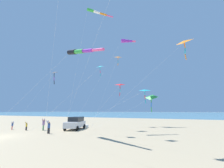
# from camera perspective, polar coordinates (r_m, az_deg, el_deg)

# --- Properties ---
(ocean_water_strip) EXTENTS (240.00, 600.00, 0.01)m
(ocean_water_strip) POSITION_cam_1_polar(r_m,az_deg,el_deg) (176.29, 18.01, -10.59)
(ocean_water_strip) COLOR teal
(ocean_water_strip) RESTS_ON ground_plane
(parked_car) EXTENTS (4.63, 2.92, 1.85)m
(parked_car) POSITION_cam_1_polar(r_m,az_deg,el_deg) (24.12, -13.85, -14.27)
(parked_car) COLOR silver
(parked_car) RESTS_ON ground_plane
(cooler_box) EXTENTS (0.62, 0.42, 0.42)m
(cooler_box) POSITION_cam_1_polar(r_m,az_deg,el_deg) (26.20, -9.78, -15.69)
(cooler_box) COLOR white
(cooler_box) RESTS_ON ground_plane
(person_adult_flyer) EXTENTS (0.61, 0.58, 1.69)m
(person_adult_flyer) POSITION_cam_1_polar(r_m,az_deg,el_deg) (24.40, -24.79, -13.67)
(person_adult_flyer) COLOR #3D7F51
(person_adult_flyer) RESTS_ON ground_plane
(person_child_green_jacket) EXTENTS (0.40, 0.42, 1.16)m
(person_child_green_jacket) POSITION_cam_1_polar(r_m,az_deg,el_deg) (27.76, -33.91, -12.96)
(person_child_green_jacket) COLOR #B72833
(person_child_green_jacket) RESTS_ON ground_plane
(person_child_grey_jacket) EXTENTS (0.41, 0.42, 1.17)m
(person_child_grey_jacket) POSITION_cam_1_polar(r_m,az_deg,el_deg) (25.63, -29.99, -13.68)
(person_child_grey_jacket) COLOR #232328
(person_child_grey_jacket) RESTS_ON ground_plane
(person_bystander_far) EXTENTS (0.41, 0.51, 1.57)m
(person_bystander_far) POSITION_cam_1_polar(r_m,az_deg,el_deg) (20.76, -23.08, -14.74)
(person_bystander_far) COLOR #232328
(person_bystander_far) RESTS_ON ground_plane
(kite_delta_magenta_far_left) EXTENTS (0.80, 11.20, 8.50)m
(kite_delta_magenta_far_left) POSITION_cam_1_polar(r_m,az_deg,el_deg) (19.10, -4.80, 6.41)
(kite_delta_magenta_far_left) COLOR #1EB7C6
(kite_delta_magenta_far_left) RESTS_ON ground_plane
(kite_delta_checkered_midright) EXTENTS (7.13, 3.00, 11.05)m
(kite_delta_checkered_midright) POSITION_cam_1_polar(r_m,az_deg,el_deg) (33.69, -21.34, 4.01)
(kite_delta_checkered_midright) COLOR black
(kite_delta_checkered_midright) RESTS_ON ground_plane
(kite_delta_rainbow_low_near) EXTENTS (8.67, 8.68, 5.73)m
(kite_delta_rainbow_low_near) POSITION_cam_1_polar(r_m,az_deg,el_deg) (28.17, 14.81, -5.04)
(kite_delta_rainbow_low_near) COLOR green
(kite_delta_rainbow_low_near) RESTS_ON ground_plane
(kite_delta_black_fish_shape) EXTENTS (1.55, 11.84, 5.08)m
(kite_delta_black_fish_shape) POSITION_cam_1_polar(r_m,az_deg,el_deg) (16.19, 12.30, -2.58)
(kite_delta_black_fish_shape) COLOR #1EB7C6
(kite_delta_black_fish_shape) RESTS_ON ground_plane
(kite_delta_yellow_midlevel) EXTENTS (6.20, 3.38, 13.87)m
(kite_delta_yellow_midlevel) POSITION_cam_1_polar(r_m,az_deg,el_deg) (30.87, 2.31, 10.16)
(kite_delta_yellow_midlevel) COLOR orange
(kite_delta_yellow_midlevel) RESTS_ON ground_plane
(kite_delta_small_distant) EXTENTS (2.01, 7.74, 6.99)m
(kite_delta_small_distant) POSITION_cam_1_polar(r_m,az_deg,el_deg) (22.87, 3.02, -0.34)
(kite_delta_small_distant) COLOR red
(kite_delta_small_distant) RESTS_ON ground_plane
(kite_windsock_teal_far_right) EXTENTS (2.46, 6.76, 19.56)m
(kite_windsock_teal_far_right) POSITION_cam_1_polar(r_m,az_deg,el_deg) (27.46, -6.02, 25.73)
(kite_windsock_teal_far_right) COLOR green
(kite_windsock_teal_far_right) RESTS_ON ground_plane
(kite_windsock_blue_topmost) EXTENTS (7.88, 9.76, 17.85)m
(kite_windsock_blue_topmost) POSITION_cam_1_polar(r_m,az_deg,el_deg) (33.12, 5.50, 16.10)
(kite_windsock_blue_topmost) COLOR purple
(kite_windsock_blue_topmost) RESTS_ON ground_plane
(kite_windsock_red_high_left) EXTENTS (3.52, 18.63, 10.72)m
(kite_windsock_red_high_left) POSITION_cam_1_polar(r_m,az_deg,el_deg) (18.55, -12.67, 12.05)
(kite_windsock_red_high_left) COLOR black
(kite_windsock_red_high_left) RESTS_ON ground_plane
(kite_delta_green_low_center) EXTENTS (7.83, 14.46, 13.99)m
(kite_delta_green_low_center) POSITION_cam_1_polar(r_m,az_deg,el_deg) (26.75, 25.87, 14.24)
(kite_delta_green_low_center) COLOR orange
(kite_delta_green_low_center) RESTS_ON ground_plane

